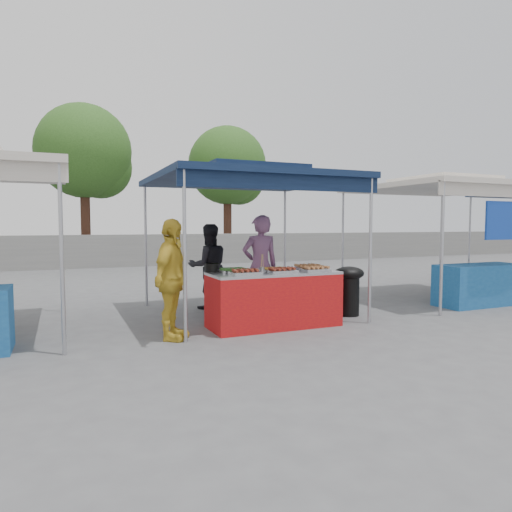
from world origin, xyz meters
name	(u,v)px	position (x,y,z in m)	size (l,w,h in m)	color
ground_plane	(271,325)	(0.00, 0.00, 0.00)	(80.00, 80.00, 0.00)	#535355
back_wall	(148,250)	(0.00, 11.00, 0.60)	(40.00, 0.25, 1.20)	slate
main_canopy	(248,179)	(0.00, 0.97, 2.37)	(3.20, 3.20, 2.57)	#AEAEB5
neighbor_stall_right	(458,223)	(4.50, 0.57, 1.60)	(3.20, 3.20, 2.57)	#AEAEB5
tree_1	(88,156)	(-1.95, 12.72, 4.26)	(3.65, 3.62, 6.22)	#3C2117
tree_2	(230,169)	(3.94, 12.69, 4.00)	(3.47, 3.40, 5.85)	#3C2117
vendor_table	(274,299)	(0.00, -0.10, 0.43)	(2.00, 0.80, 0.85)	#B31214
food_tray_fl	(245,273)	(-0.57, -0.34, 0.88)	(0.42, 0.30, 0.07)	#B9BABE
food_tray_fm	(282,271)	(0.02, -0.34, 0.88)	(0.42, 0.30, 0.07)	#B9BABE
food_tray_fr	(315,270)	(0.59, -0.34, 0.88)	(0.42, 0.30, 0.07)	#B9BABE
food_tray_bl	(233,271)	(-0.63, 0.01, 0.88)	(0.42, 0.30, 0.07)	#B9BABE
food_tray_bm	(273,269)	(0.00, -0.05, 0.88)	(0.42, 0.30, 0.07)	#B9BABE
food_tray_br	(307,267)	(0.64, 0.00, 0.88)	(0.42, 0.30, 0.07)	#B9BABE
cooking_pot	(212,268)	(-0.88, 0.27, 0.92)	(0.23, 0.23, 0.13)	black
skewer_cup	(262,270)	(-0.24, -0.20, 0.90)	(0.08, 0.08, 0.10)	#AEAEB5
wok_burner	(349,286)	(1.56, 0.16, 0.51)	(0.51, 0.51, 0.86)	black
crate_left	(241,312)	(-0.32, 0.51, 0.14)	(0.45, 0.32, 0.27)	#123896
crate_right	(277,308)	(0.34, 0.50, 0.15)	(0.50, 0.35, 0.30)	#123896
crate_stacked	(277,291)	(0.34, 0.50, 0.45)	(0.50, 0.35, 0.30)	#123896
vendor_woman	(260,266)	(0.11, 0.68, 0.87)	(0.63, 0.42, 1.74)	#7F5177
helper_man	(209,266)	(-0.47, 1.75, 0.79)	(0.77, 0.60, 1.59)	black
customer_person	(172,280)	(-1.63, -0.28, 0.83)	(0.97, 0.41, 1.66)	gold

